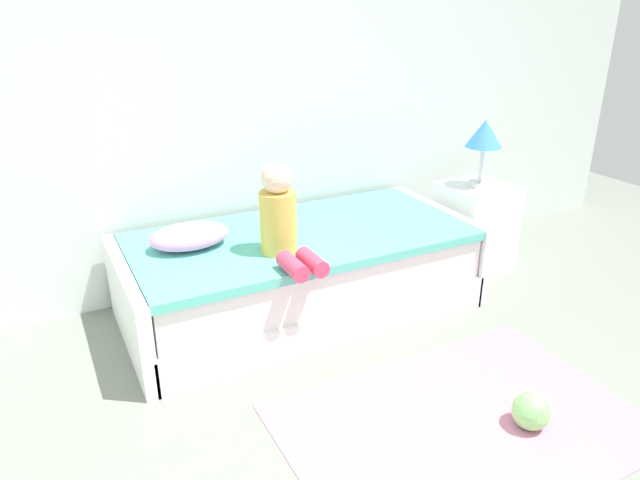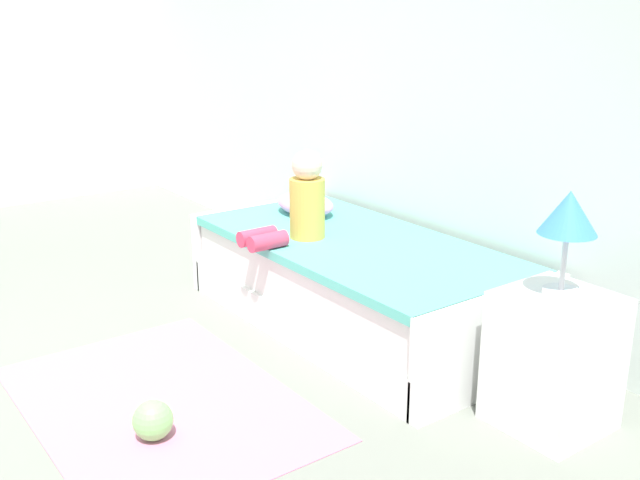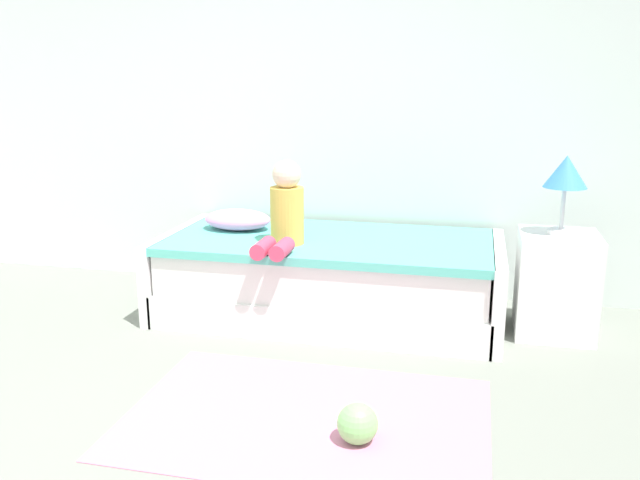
% 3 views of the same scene
% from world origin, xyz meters
% --- Properties ---
extents(wall_rear, '(7.20, 0.10, 2.90)m').
position_xyz_m(wall_rear, '(0.00, 2.60, 1.45)').
color(wall_rear, silver).
rests_on(wall_rear, ground).
extents(bed, '(2.11, 1.00, 0.50)m').
position_xyz_m(bed, '(0.43, 2.00, 0.25)').
color(bed, white).
rests_on(bed, ground).
extents(nightstand, '(0.44, 0.44, 0.60)m').
position_xyz_m(nightstand, '(1.78, 2.00, 0.30)').
color(nightstand, white).
rests_on(nightstand, ground).
extents(table_lamp, '(0.24, 0.24, 0.45)m').
position_xyz_m(table_lamp, '(1.78, 2.00, 0.94)').
color(table_lamp, silver).
rests_on(table_lamp, nightstand).
extents(child_figure, '(0.20, 0.51, 0.50)m').
position_xyz_m(child_figure, '(0.21, 1.77, 0.70)').
color(child_figure, gold).
rests_on(child_figure, bed).
extents(pillow, '(0.44, 0.30, 0.13)m').
position_xyz_m(pillow, '(-0.21, 2.10, 0.56)').
color(pillow, '#EA8CC6').
rests_on(pillow, bed).
extents(toy_ball, '(0.17, 0.17, 0.17)m').
position_xyz_m(toy_ball, '(0.87, 0.55, 0.09)').
color(toy_ball, '#7FD872').
rests_on(toy_ball, ground).
extents(area_rug, '(1.60, 1.10, 0.01)m').
position_xyz_m(area_rug, '(0.61, 0.70, 0.00)').
color(area_rug, pink).
rests_on(area_rug, ground).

